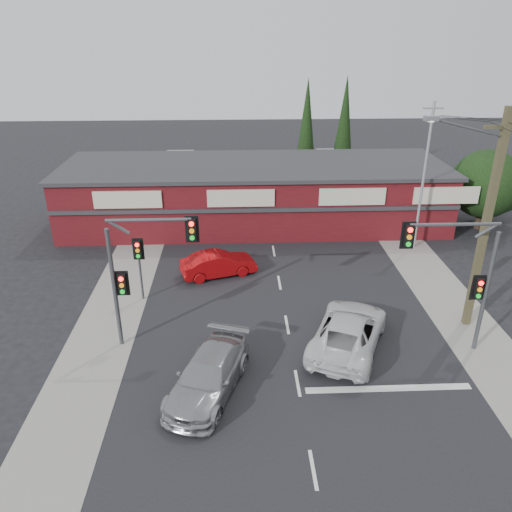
{
  "coord_description": "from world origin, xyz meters",
  "views": [
    {
      "loc": [
        -2.31,
        -16.73,
        12.87
      ],
      "look_at": [
        -1.48,
        3.0,
        3.72
      ],
      "focal_mm": 35.0,
      "sensor_mm": 36.0,
      "label": 1
    }
  ],
  "objects_px": {
    "silver_suv": "(208,375)",
    "shop_building": "(254,193)",
    "utility_pole": "(485,217)",
    "red_sedan": "(219,264)",
    "white_suv": "(349,331)"
  },
  "relations": [
    {
      "from": "silver_suv",
      "to": "shop_building",
      "type": "height_order",
      "value": "shop_building"
    },
    {
      "from": "shop_building",
      "to": "utility_pole",
      "type": "distance_m",
      "value": 17.15
    },
    {
      "from": "red_sedan",
      "to": "utility_pole",
      "type": "xyz_separation_m",
      "value": [
        11.72,
        -5.57,
        4.7
      ]
    },
    {
      "from": "shop_building",
      "to": "utility_pole",
      "type": "bearing_deg",
      "value": -56.24
    },
    {
      "from": "shop_building",
      "to": "utility_pole",
      "type": "relative_size",
      "value": 2.73
    },
    {
      "from": "utility_pole",
      "to": "red_sedan",
      "type": "bearing_deg",
      "value": 154.57
    },
    {
      "from": "utility_pole",
      "to": "silver_suv",
      "type": "bearing_deg",
      "value": -159.98
    },
    {
      "from": "red_sedan",
      "to": "shop_building",
      "type": "relative_size",
      "value": 0.15
    },
    {
      "from": "silver_suv",
      "to": "red_sedan",
      "type": "distance_m",
      "value": 9.89
    },
    {
      "from": "silver_suv",
      "to": "shop_building",
      "type": "distance_m",
      "value": 18.54
    },
    {
      "from": "white_suv",
      "to": "silver_suv",
      "type": "relative_size",
      "value": 1.11
    },
    {
      "from": "shop_building",
      "to": "white_suv",
      "type": "bearing_deg",
      "value": -77.44
    },
    {
      "from": "silver_suv",
      "to": "utility_pole",
      "type": "bearing_deg",
      "value": 38.96
    },
    {
      "from": "silver_suv",
      "to": "utility_pole",
      "type": "relative_size",
      "value": 0.52
    },
    {
      "from": "white_suv",
      "to": "silver_suv",
      "type": "height_order",
      "value": "white_suv"
    }
  ]
}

